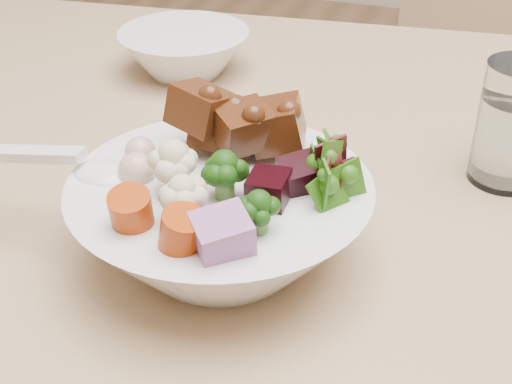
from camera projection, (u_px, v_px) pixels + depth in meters
dining_table at (469, 280)px, 0.70m from camera, size 1.81×1.15×0.81m
chair_far at (470, 143)px, 1.37m from camera, size 0.51×0.51×0.92m
food_bowl at (224, 215)px, 0.58m from camera, size 0.24×0.24×0.13m
soup_spoon at (85, 170)px, 0.58m from camera, size 0.15×0.04×0.03m
side_bowl at (185, 52)px, 0.91m from camera, size 0.17×0.17×0.06m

